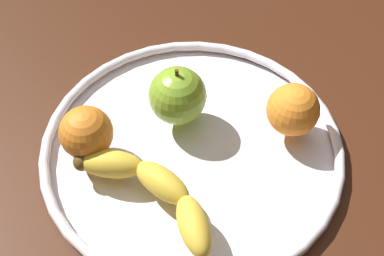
% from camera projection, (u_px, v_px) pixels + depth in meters
% --- Properties ---
extents(ground_plane, '(1.55, 1.55, 0.04)m').
position_uv_depth(ground_plane, '(192.00, 163.00, 0.69)').
color(ground_plane, '#421F10').
extents(fruit_bowl, '(0.36, 0.36, 0.02)m').
position_uv_depth(fruit_bowl, '(192.00, 148.00, 0.66)').
color(fruit_bowl, white).
rests_on(fruit_bowl, ground_plane).
extents(banana, '(0.20, 0.08, 0.03)m').
position_uv_depth(banana, '(151.00, 189.00, 0.60)').
color(banana, yellow).
rests_on(banana, fruit_bowl).
extents(apple, '(0.07, 0.07, 0.08)m').
position_uv_depth(apple, '(177.00, 96.00, 0.66)').
color(apple, '#83AE2C').
rests_on(apple, fruit_bowl).
extents(orange_back_right, '(0.06, 0.06, 0.06)m').
position_uv_depth(orange_back_right, '(293.00, 110.00, 0.65)').
color(orange_back_right, orange).
rests_on(orange_back_right, fruit_bowl).
extents(orange_front_right, '(0.06, 0.06, 0.06)m').
position_uv_depth(orange_front_right, '(86.00, 133.00, 0.63)').
color(orange_front_right, orange).
rests_on(orange_front_right, fruit_bowl).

